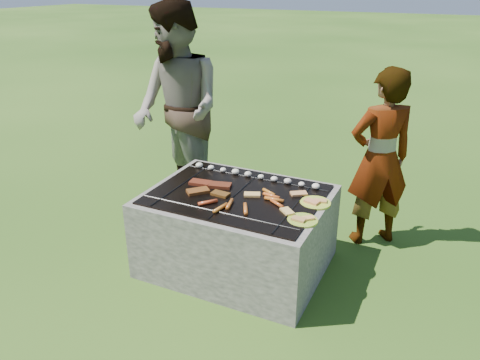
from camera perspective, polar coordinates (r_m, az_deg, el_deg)
The scene contains 10 objects.
lawn at distance 3.72m, azimuth -0.34°, elevation -10.24°, with size 60.00×60.00×0.00m, color #224611.
fire_pit at distance 3.57m, azimuth -0.35°, elevation -6.46°, with size 1.30×1.00×0.62m.
mushrooms at distance 3.68m, azimuth 1.77°, elevation 0.60°, with size 1.06×0.06×0.04m.
pork_slabs at distance 3.49m, azimuth -3.85°, elevation -0.90°, with size 0.38×0.31×0.02m.
sausages at distance 3.25m, azimuth 0.89°, elevation -2.73°, with size 0.56×0.49×0.03m.
bread_on_grate at distance 3.33m, azimuth 4.73°, elevation -2.25°, with size 0.45×0.42×0.02m.
plate_far at distance 3.33m, azimuth 9.16°, elevation -2.73°, with size 0.27×0.27×0.03m.
plate_near at distance 3.08m, azimuth 7.63°, elevation -4.86°, with size 0.23×0.23×0.03m.
cook at distance 3.89m, azimuth 16.70°, elevation 2.45°, with size 0.54×0.35×1.47m, color #A89F8C.
bystander at distance 4.30m, azimuth -7.64°, elevation 8.37°, with size 0.93×0.73×1.92m, color gray.
Camera 1 is at (1.34, -2.79, 2.06)m, focal length 35.00 mm.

